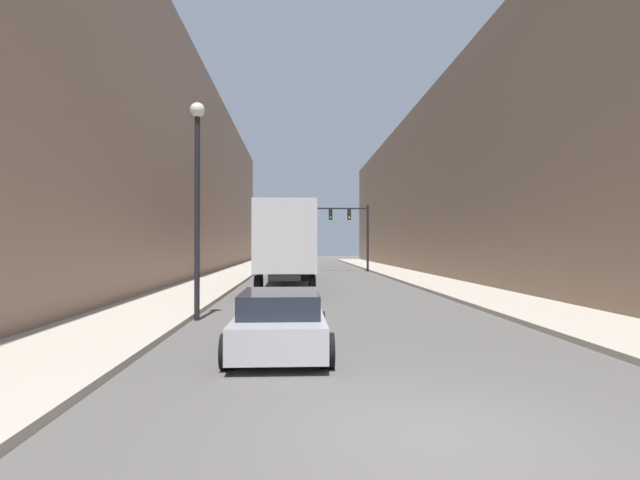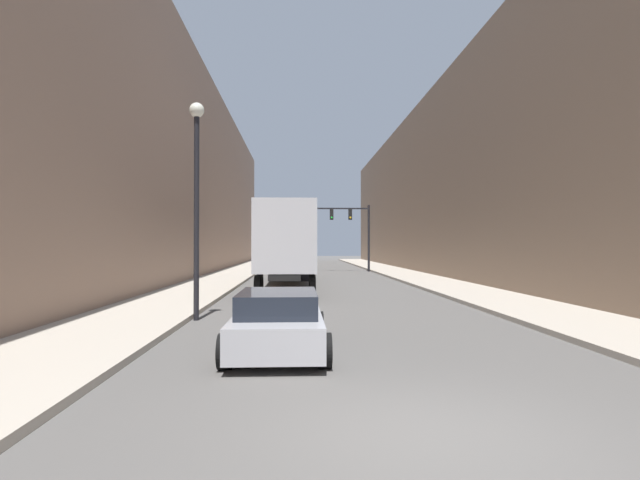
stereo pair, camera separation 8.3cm
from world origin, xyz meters
name	(u,v)px [view 2 (the right image)]	position (x,y,z in m)	size (l,w,h in m)	color
ground_plane	(429,437)	(0.00, 0.00, 0.00)	(200.00, 200.00, 0.00)	#565451
sidewalk_right	(407,275)	(6.39, 30.00, 0.07)	(3.43, 80.00, 0.15)	#B2A899
sidewalk_left	(229,276)	(-6.39, 30.00, 0.07)	(3.43, 80.00, 0.15)	#B2A899
building_right	(471,183)	(11.11, 30.00, 6.81)	(6.00, 80.00, 13.62)	#846B56
building_left	(163,171)	(-11.11, 30.00, 7.53)	(6.00, 80.00, 15.05)	#997A66
semi_truck	(288,244)	(-2.04, 20.57, 2.32)	(2.55, 13.97, 4.08)	silver
sedan_car	(278,322)	(-1.93, 4.74, 0.62)	(2.03, 4.23, 1.27)	#B7B7BC
traffic_signal_gantry	(348,224)	(2.71, 36.51, 4.07)	(6.45, 0.35, 5.67)	black
street_lamp	(197,180)	(-4.53, 9.20, 4.18)	(0.44, 0.44, 6.47)	black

